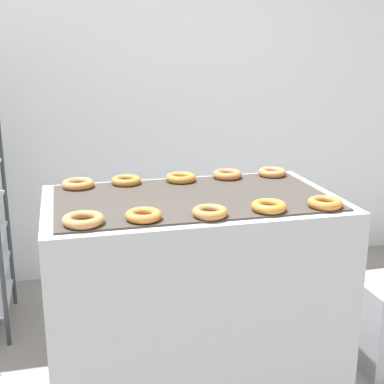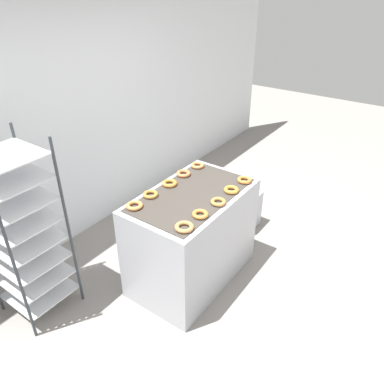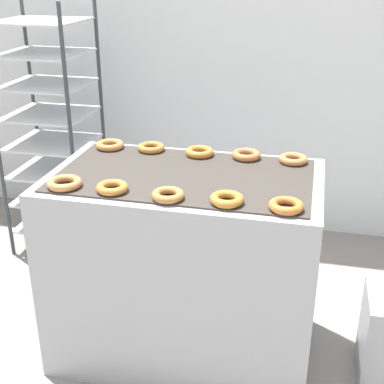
{
  "view_description": "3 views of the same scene",
  "coord_description": "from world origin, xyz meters",
  "px_view_note": "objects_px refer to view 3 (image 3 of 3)",
  "views": [
    {
      "loc": [
        -0.52,
        -1.47,
        1.57
      ],
      "look_at": [
        0.0,
        0.62,
        0.98
      ],
      "focal_mm": 50.0,
      "sensor_mm": 36.0,
      "label": 1
    },
    {
      "loc": [
        -2.32,
        -1.03,
        2.66
      ],
      "look_at": [
        0.0,
        0.62,
        0.98
      ],
      "focal_mm": 35.0,
      "sensor_mm": 36.0,
      "label": 2
    },
    {
      "loc": [
        0.54,
        -1.54,
        1.84
      ],
      "look_at": [
        0.0,
        0.77,
        0.81
      ],
      "focal_mm": 50.0,
      "sensor_mm": 36.0,
      "label": 3
    }
  ],
  "objects_px": {
    "donut_near_right": "(227,199)",
    "donut_far_right": "(246,155)",
    "donut_near_center": "(167,195)",
    "donut_far_leftmost": "(110,145)",
    "donut_near_rightmost": "(286,206)",
    "donut_near_leftmost": "(64,183)",
    "donut_far_left": "(151,148)",
    "fryer_machine": "(185,266)",
    "donut_far_center": "(200,152)",
    "baking_rack_cart": "(52,129)",
    "donut_near_left": "(112,188)",
    "donut_far_rightmost": "(293,159)"
  },
  "relations": [
    {
      "from": "donut_far_right",
      "to": "baking_rack_cart",
      "type": "bearing_deg",
      "value": 155.34
    },
    {
      "from": "donut_near_leftmost",
      "to": "donut_far_center",
      "type": "bearing_deg",
      "value": 47.67
    },
    {
      "from": "donut_near_leftmost",
      "to": "donut_near_right",
      "type": "relative_size",
      "value": 1.1
    },
    {
      "from": "donut_near_center",
      "to": "donut_far_right",
      "type": "distance_m",
      "value": 0.6
    },
    {
      "from": "donut_near_right",
      "to": "donut_far_rightmost",
      "type": "bearing_deg",
      "value": 66.62
    },
    {
      "from": "baking_rack_cart",
      "to": "donut_far_left",
      "type": "relative_size",
      "value": 12.04
    },
    {
      "from": "donut_near_left",
      "to": "donut_far_right",
      "type": "distance_m",
      "value": 0.72
    },
    {
      "from": "fryer_machine",
      "to": "baking_rack_cart",
      "type": "bearing_deg",
      "value": 141.18
    },
    {
      "from": "donut_far_center",
      "to": "donut_far_right",
      "type": "xyz_separation_m",
      "value": [
        0.23,
        0.01,
        0.0
      ]
    },
    {
      "from": "donut_near_leftmost",
      "to": "donut_far_leftmost",
      "type": "xyz_separation_m",
      "value": [
        0.0,
        0.52,
        0.0
      ]
    },
    {
      "from": "donut_near_rightmost",
      "to": "donut_far_center",
      "type": "distance_m",
      "value": 0.7
    },
    {
      "from": "donut_far_left",
      "to": "baking_rack_cart",
      "type": "bearing_deg",
      "value": 144.65
    },
    {
      "from": "donut_near_right",
      "to": "donut_near_rightmost",
      "type": "distance_m",
      "value": 0.23
    },
    {
      "from": "donut_near_center",
      "to": "donut_far_left",
      "type": "xyz_separation_m",
      "value": [
        -0.24,
        0.55,
        0.0
      ]
    },
    {
      "from": "donut_near_rightmost",
      "to": "donut_far_left",
      "type": "relative_size",
      "value": 1.0
    },
    {
      "from": "baking_rack_cart",
      "to": "donut_near_leftmost",
      "type": "height_order",
      "value": "baking_rack_cart"
    },
    {
      "from": "donut_near_center",
      "to": "donut_near_right",
      "type": "bearing_deg",
      "value": 2.72
    },
    {
      "from": "donut_near_leftmost",
      "to": "donut_far_center",
      "type": "distance_m",
      "value": 0.7
    },
    {
      "from": "fryer_machine",
      "to": "donut_far_left",
      "type": "bearing_deg",
      "value": 131.05
    },
    {
      "from": "baking_rack_cart",
      "to": "donut_far_leftmost",
      "type": "xyz_separation_m",
      "value": [
        0.66,
        -0.63,
        0.14
      ]
    },
    {
      "from": "donut_far_leftmost",
      "to": "donut_far_center",
      "type": "bearing_deg",
      "value": -0.25
    },
    {
      "from": "donut_near_center",
      "to": "donut_near_rightmost",
      "type": "height_order",
      "value": "same"
    },
    {
      "from": "fryer_machine",
      "to": "donut_far_leftmost",
      "type": "xyz_separation_m",
      "value": [
        -0.46,
        0.27,
        0.5
      ]
    },
    {
      "from": "donut_near_rightmost",
      "to": "donut_far_center",
      "type": "xyz_separation_m",
      "value": [
        -0.46,
        0.53,
        0.0
      ]
    },
    {
      "from": "donut_near_left",
      "to": "donut_far_right",
      "type": "height_order",
      "value": "donut_far_right"
    },
    {
      "from": "donut_far_left",
      "to": "donut_near_right",
      "type": "bearing_deg",
      "value": -48.36
    },
    {
      "from": "donut_near_rightmost",
      "to": "donut_far_right",
      "type": "bearing_deg",
      "value": 112.86
    },
    {
      "from": "fryer_machine",
      "to": "donut_near_leftmost",
      "type": "bearing_deg",
      "value": -151.07
    },
    {
      "from": "donut_near_rightmost",
      "to": "donut_far_left",
      "type": "distance_m",
      "value": 0.9
    },
    {
      "from": "donut_near_center",
      "to": "donut_far_leftmost",
      "type": "bearing_deg",
      "value": 130.13
    },
    {
      "from": "donut_near_center",
      "to": "donut_near_left",
      "type": "bearing_deg",
      "value": 175.68
    },
    {
      "from": "baking_rack_cart",
      "to": "donut_far_leftmost",
      "type": "bearing_deg",
      "value": -43.85
    },
    {
      "from": "donut_near_leftmost",
      "to": "donut_far_center",
      "type": "relative_size",
      "value": 1.07
    },
    {
      "from": "donut_near_center",
      "to": "baking_rack_cart",
      "type": "bearing_deg",
      "value": 133.52
    },
    {
      "from": "baking_rack_cart",
      "to": "donut_far_center",
      "type": "distance_m",
      "value": 1.3
    },
    {
      "from": "donut_near_right",
      "to": "donut_far_leftmost",
      "type": "bearing_deg",
      "value": 142.82
    },
    {
      "from": "donut_near_leftmost",
      "to": "donut_far_left",
      "type": "distance_m",
      "value": 0.57
    },
    {
      "from": "donut_near_rightmost",
      "to": "baking_rack_cart",
      "type": "bearing_deg",
      "value": 143.66
    },
    {
      "from": "fryer_machine",
      "to": "donut_near_rightmost",
      "type": "height_order",
      "value": "donut_near_rightmost"
    },
    {
      "from": "donut_near_leftmost",
      "to": "donut_near_center",
      "type": "bearing_deg",
      "value": -2.36
    },
    {
      "from": "donut_near_leftmost",
      "to": "donut_far_left",
      "type": "bearing_deg",
      "value": 67.58
    },
    {
      "from": "donut_near_right",
      "to": "donut_far_right",
      "type": "bearing_deg",
      "value": 89.67
    },
    {
      "from": "baking_rack_cart",
      "to": "donut_near_right",
      "type": "bearing_deg",
      "value": -40.59
    },
    {
      "from": "donut_far_left",
      "to": "donut_far_center",
      "type": "height_order",
      "value": "donut_far_center"
    },
    {
      "from": "donut_far_center",
      "to": "donut_near_rightmost",
      "type": "bearing_deg",
      "value": -49.27
    },
    {
      "from": "donut_near_left",
      "to": "donut_far_center",
      "type": "distance_m",
      "value": 0.58
    },
    {
      "from": "fryer_machine",
      "to": "donut_far_right",
      "type": "height_order",
      "value": "donut_far_right"
    },
    {
      "from": "donut_near_center",
      "to": "fryer_machine",
      "type": "bearing_deg",
      "value": 89.31
    },
    {
      "from": "donut_far_right",
      "to": "donut_far_rightmost",
      "type": "bearing_deg",
      "value": -2.23
    },
    {
      "from": "donut_far_leftmost",
      "to": "donut_far_right",
      "type": "distance_m",
      "value": 0.7
    }
  ]
}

